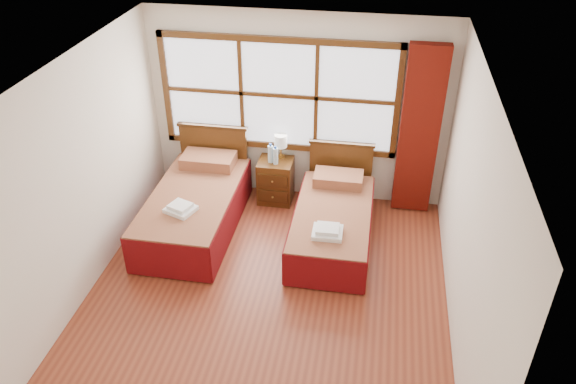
# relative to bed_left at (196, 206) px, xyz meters

# --- Properties ---
(floor) EXTENTS (4.50, 4.50, 0.00)m
(floor) POSITION_rel_bed_left_xyz_m (1.17, -1.20, -0.31)
(floor) COLOR brown
(floor) RESTS_ON ground
(ceiling) EXTENTS (4.50, 4.50, 0.00)m
(ceiling) POSITION_rel_bed_left_xyz_m (1.17, -1.20, 2.29)
(ceiling) COLOR white
(ceiling) RESTS_ON wall_back
(wall_back) EXTENTS (4.00, 0.00, 4.00)m
(wall_back) POSITION_rel_bed_left_xyz_m (1.17, 1.05, 0.99)
(wall_back) COLOR silver
(wall_back) RESTS_ON floor
(wall_left) EXTENTS (0.00, 4.50, 4.50)m
(wall_left) POSITION_rel_bed_left_xyz_m (-0.83, -1.20, 0.99)
(wall_left) COLOR silver
(wall_left) RESTS_ON floor
(wall_right) EXTENTS (0.00, 4.50, 4.50)m
(wall_right) POSITION_rel_bed_left_xyz_m (3.17, -1.20, 0.99)
(wall_right) COLOR silver
(wall_right) RESTS_ON floor
(window) EXTENTS (3.16, 0.06, 1.56)m
(window) POSITION_rel_bed_left_xyz_m (0.92, 1.02, 1.19)
(window) COLOR white
(window) RESTS_ON wall_back
(curtain) EXTENTS (0.50, 0.16, 2.30)m
(curtain) POSITION_rel_bed_left_xyz_m (2.77, 0.91, 0.86)
(curtain) COLOR #64120A
(curtain) RESTS_ON wall_back
(bed_left) EXTENTS (1.05, 2.07, 1.02)m
(bed_left) POSITION_rel_bed_left_xyz_m (0.00, 0.00, 0.00)
(bed_left) COLOR #39200C
(bed_left) RESTS_ON floor
(bed_right) EXTENTS (0.95, 1.97, 0.92)m
(bed_right) POSITION_rel_bed_left_xyz_m (1.79, 0.00, -0.03)
(bed_right) COLOR #39200C
(bed_right) RESTS_ON floor
(nightstand) EXTENTS (0.47, 0.46, 0.62)m
(nightstand) POSITION_rel_bed_left_xyz_m (0.91, 0.80, -0.00)
(nightstand) COLOR #4C2B10
(nightstand) RESTS_ON floor
(towels_left) EXTENTS (0.41, 0.39, 0.10)m
(towels_left) POSITION_rel_bed_left_xyz_m (-0.02, -0.46, 0.28)
(towels_left) COLOR white
(towels_left) RESTS_ON bed_left
(towels_right) EXTENTS (0.35, 0.31, 0.10)m
(towels_right) POSITION_rel_bed_left_xyz_m (1.77, -0.55, 0.22)
(towels_right) COLOR white
(towels_right) RESTS_ON bed_right
(lamp) EXTENTS (0.17, 0.17, 0.34)m
(lamp) POSITION_rel_bed_left_xyz_m (0.96, 0.93, 0.55)
(lamp) COLOR gold
(lamp) RESTS_ON nightstand
(bottle_near) EXTENTS (0.07, 0.07, 0.28)m
(bottle_near) POSITION_rel_bed_left_xyz_m (0.85, 0.77, 0.44)
(bottle_near) COLOR silver
(bottle_near) RESTS_ON nightstand
(bottle_far) EXTENTS (0.07, 0.07, 0.26)m
(bottle_far) POSITION_rel_bed_left_xyz_m (0.92, 0.74, 0.43)
(bottle_far) COLOR silver
(bottle_far) RESTS_ON nightstand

